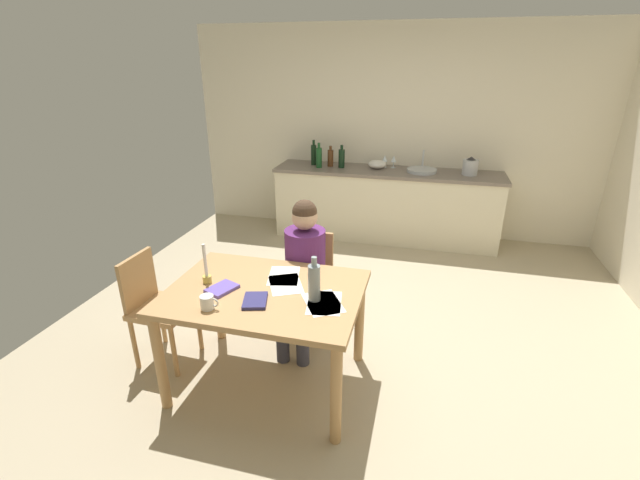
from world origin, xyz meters
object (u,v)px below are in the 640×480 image
chair_at_table (308,279)px  bottle_wine_red (330,158)px  book_magazine (255,301)px  bottle_vinegar (319,157)px  dining_table (265,304)px  wine_bottle_on_table (314,282)px  person_seated (303,266)px  chair_side_empty (156,304)px  stovetop_kettle (470,167)px  candlestick (206,272)px  wine_glass_near_sink (394,159)px  sink_unit (422,170)px  mixing_bowl (377,164)px  bottle_sauce (342,158)px  wine_glass_by_kettle (385,159)px  book_cookery (222,289)px  coffee_mug (208,302)px  bottle_oil (314,154)px

chair_at_table → bottle_wine_red: 2.39m
book_magazine → bottle_vinegar: size_ratio=0.63×
dining_table → wine_bottle_on_table: (0.35, -0.04, 0.23)m
person_seated → chair_side_empty: size_ratio=1.40×
stovetop_kettle → bottle_vinegar: bearing=-177.6°
candlestick → wine_glass_near_sink: (0.95, 3.14, 0.18)m
dining_table → sink_unit: 3.13m
mixing_bowl → dining_table: bearing=-96.4°
person_seated → chair_side_empty: (-1.00, -0.51, -0.20)m
chair_at_table → bottle_sauce: bottle_sauce is taller
candlestick → wine_glass_by_kettle: bearing=75.0°
chair_at_table → book_magazine: size_ratio=4.38×
bottle_wine_red → dining_table: bearing=-85.1°
book_cookery → wine_bottle_on_table: size_ratio=0.65×
bottle_sauce → wine_glass_by_kettle: bottle_sauce is taller
coffee_mug → wine_glass_near_sink: wine_glass_near_sink is taller
sink_unit → stovetop_kettle: size_ratio=1.64×
bottle_vinegar → bottle_sauce: (0.28, 0.07, -0.01)m
sink_unit → mixing_bowl: 0.56m
candlestick → wine_bottle_on_table: bearing=-3.0°
wine_bottle_on_table → bottle_sauce: (-0.46, 3.02, 0.14)m
bottle_vinegar → mixing_bowl: (0.73, 0.14, -0.08)m
coffee_mug → bottle_oil: bearing=94.1°
stovetop_kettle → bottle_sauce: bearing=-179.7°
book_magazine → bottle_sauce: bottle_sauce is taller
book_magazine → wine_bottle_on_table: bearing=3.0°
person_seated → wine_glass_by_kettle: (0.32, 2.58, 0.33)m
sink_unit → wine_bottle_on_table: bearing=-100.1°
mixing_bowl → bottle_oil: bearing=179.8°
wine_bottle_on_table → bottle_oil: size_ratio=0.94×
bottle_vinegar → wine_glass_by_kettle: 0.84m
chair_at_table → sink_unit: (0.80, 2.28, 0.44)m
person_seated → dining_table: bearing=-100.0°
candlestick → stovetop_kettle: (1.87, 2.99, 0.17)m
book_cookery → bottle_oil: bottle_oil is taller
wine_glass_by_kettle → bottle_sauce: bearing=-163.3°
person_seated → mixing_bowl: bearing=84.5°
book_magazine → bottle_oil: size_ratio=0.62×
mixing_bowl → book_cookery: bearing=-101.1°
chair_at_table → book_cookery: (-0.37, -0.78, 0.28)m
wine_glass_near_sink → bottle_wine_red: bearing=-171.2°
person_seated → wine_bottle_on_table: person_seated is taller
person_seated → wine_bottle_on_table: 0.68m
bottle_wine_red → mixing_bowl: (0.60, 0.04, -0.06)m
candlestick → bottle_sauce: bearing=84.0°
book_cookery → wine_glass_by_kettle: 3.29m
person_seated → book_cookery: 0.74m
dining_table → candlestick: candlestick is taller
candlestick → wine_glass_by_kettle: size_ratio=1.85×
chair_at_table → chair_side_empty: (-1.00, -0.65, -0.01)m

